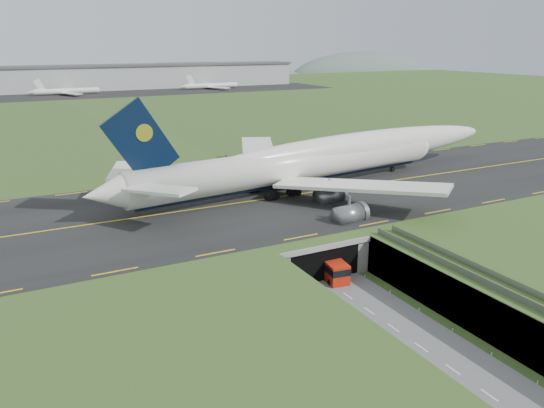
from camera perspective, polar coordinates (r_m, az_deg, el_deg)
ground at (r=75.92m, az=9.02°, el=-10.48°), size 900.00×900.00×0.00m
airfield_deck at (r=74.60m, az=9.13°, el=-8.44°), size 800.00×800.00×6.00m
trench_road at (r=70.76m, az=12.68°, el=-12.79°), size 12.00×75.00×0.20m
taxiway at (r=100.06m, az=-1.96°, el=0.32°), size 800.00×44.00×0.18m
tunnel_portal at (r=87.28m, az=2.66°, el=-4.14°), size 17.00×22.30×6.00m
guideway at (r=68.96m, az=26.46°, el=-10.20°), size 3.00×53.00×7.05m
jumbo_jet at (r=110.63m, az=5.51°, el=4.85°), size 100.24×63.09×21.02m
shuttle_tram at (r=82.21m, az=6.33°, el=-6.80°), size 3.99×8.13×3.18m
cargo_terminal at (r=356.09m, az=-21.19°, el=12.51°), size 320.00×67.00×15.60m
distant_hills at (r=496.56m, az=-15.31°, el=11.90°), size 700.00×91.00×60.00m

